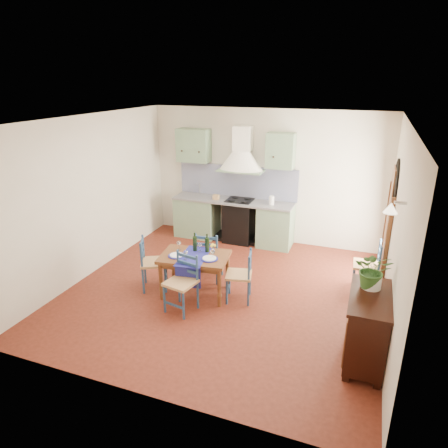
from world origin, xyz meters
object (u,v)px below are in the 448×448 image
Objects in this scene: sideboard at (367,326)px; potted_plant at (373,270)px; dining_table at (195,260)px; chair_near at (182,282)px.

potted_plant is (-0.01, 0.20, 0.67)m from sideboard.
sideboard is (2.66, -0.78, -0.10)m from dining_table.
dining_table is 1.11× the size of sideboard.
chair_near is 1.86× the size of potted_plant.
dining_table is 2.77m from potted_plant.
chair_near is 2.74m from potted_plant.
potted_plant reaches higher than sideboard.
sideboard is at bearing -16.39° from dining_table.
sideboard is at bearing -5.98° from chair_near.
sideboard reaches higher than chair_near.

